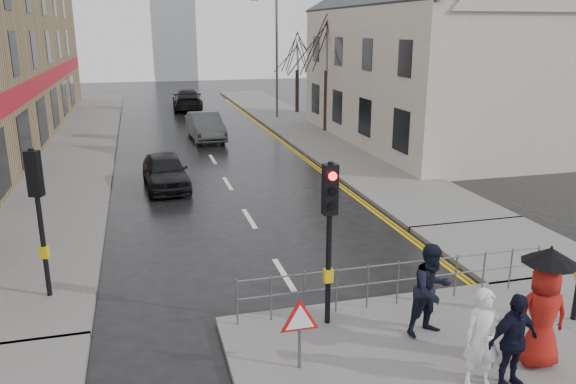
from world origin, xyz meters
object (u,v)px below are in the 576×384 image
pedestrian_b (431,290)px  pedestrian_d (513,341)px  pedestrian_a (483,339)px  car_mid (205,126)px  car_parked (165,171)px  pedestrian_with_umbrella (544,305)px

pedestrian_b → pedestrian_d: bearing=-88.8°
pedestrian_b → pedestrian_d: (0.46, -1.90, -0.09)m
pedestrian_a → car_mid: pedestrian_a is taller
car_parked → car_mid: 9.95m
pedestrian_a → pedestrian_d: (0.48, -0.14, -0.03)m
pedestrian_with_umbrella → car_parked: pedestrian_with_umbrella is taller
car_mid → pedestrian_a: bearing=-89.2°
car_mid → car_parked: bearing=-109.0°
pedestrian_a → car_mid: size_ratio=0.39×
pedestrian_a → pedestrian_with_umbrella: (1.38, 0.30, 0.29)m
pedestrian_b → pedestrian_d: 1.96m
pedestrian_b → pedestrian_with_umbrella: size_ratio=0.84×
car_parked → pedestrian_a: bearing=-76.2°
pedestrian_a → car_parked: 15.13m
pedestrian_a → pedestrian_b: (0.02, 1.76, 0.06)m
pedestrian_d → car_parked: 15.42m
car_parked → pedestrian_with_umbrella: bearing=-70.9°
car_parked → pedestrian_d: bearing=-74.7°
pedestrian_d → car_parked: (-4.88, 14.62, -0.31)m
pedestrian_a → car_parked: size_ratio=0.44×
pedestrian_a → pedestrian_d: pedestrian_a is taller
pedestrian_b → pedestrian_with_umbrella: bearing=-59.3°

